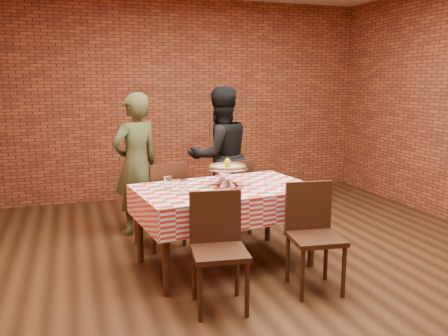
% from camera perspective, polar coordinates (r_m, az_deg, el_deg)
% --- Properties ---
extents(ground, '(6.00, 6.00, 0.00)m').
position_cam_1_polar(ground, '(4.42, 5.35, -12.19)').
color(ground, black).
rests_on(ground, ground).
extents(back_wall, '(5.50, 0.00, 5.50)m').
position_cam_1_polar(back_wall, '(6.93, -4.57, 8.47)').
color(back_wall, brown).
rests_on(back_wall, ground).
extents(table, '(1.69, 1.14, 0.75)m').
position_cam_1_polar(table, '(4.35, 0.09, -7.25)').
color(table, '#3C1F11').
rests_on(table, ground).
extents(tablecloth, '(1.73, 1.18, 0.27)m').
position_cam_1_polar(tablecloth, '(4.28, 0.09, -4.10)').
color(tablecloth, red).
rests_on(tablecloth, table).
extents(pizza_stand, '(0.47, 0.47, 0.17)m').
position_cam_1_polar(pizza_stand, '(4.27, 0.42, -1.09)').
color(pizza_stand, silver).
rests_on(pizza_stand, tablecloth).
extents(pizza, '(0.42, 0.42, 0.03)m').
position_cam_1_polar(pizza, '(4.26, 0.43, 0.10)').
color(pizza, beige).
rests_on(pizza, pizza_stand).
extents(lemon, '(0.07, 0.07, 0.08)m').
position_cam_1_polar(lemon, '(4.25, 0.43, 0.69)').
color(lemon, yellow).
rests_on(lemon, pizza).
extents(water_glass_left, '(0.08, 0.08, 0.12)m').
position_cam_1_polar(water_glass_left, '(4.00, -4.97, -2.32)').
color(water_glass_left, white).
rests_on(water_glass_left, tablecloth).
extents(water_glass_right, '(0.08, 0.08, 0.12)m').
position_cam_1_polar(water_glass_right, '(4.16, -6.93, -1.85)').
color(water_glass_right, white).
rests_on(water_glass_right, tablecloth).
extents(side_plate, '(0.16, 0.16, 0.01)m').
position_cam_1_polar(side_plate, '(4.40, 5.84, -1.86)').
color(side_plate, white).
rests_on(side_plate, tablecloth).
extents(sweetener_packet_a, '(0.06, 0.05, 0.00)m').
position_cam_1_polar(sweetener_packet_a, '(4.37, 8.20, -2.06)').
color(sweetener_packet_a, white).
rests_on(sweetener_packet_a, tablecloth).
extents(sweetener_packet_b, '(0.06, 0.05, 0.00)m').
position_cam_1_polar(sweetener_packet_b, '(4.44, 8.05, -1.85)').
color(sweetener_packet_b, white).
rests_on(sweetener_packet_b, tablecloth).
extents(condiment_caddy, '(0.11, 0.09, 0.13)m').
position_cam_1_polar(condiment_caddy, '(4.50, -0.37, -0.73)').
color(condiment_caddy, silver).
rests_on(condiment_caddy, tablecloth).
extents(chair_near_left, '(0.46, 0.46, 0.89)m').
position_cam_1_polar(chair_near_left, '(3.51, -0.55, -10.55)').
color(chair_near_left, '#3C1F11').
rests_on(chair_near_left, ground).
extents(chair_near_right, '(0.46, 0.46, 0.89)m').
position_cam_1_polar(chair_near_right, '(3.88, 11.31, -8.64)').
color(chair_near_right, '#3C1F11').
rests_on(chair_near_right, ground).
extents(chair_far_left, '(0.55, 0.55, 0.91)m').
position_cam_1_polar(chair_far_left, '(4.89, -8.03, -4.38)').
color(chair_far_left, '#3C1F11').
rests_on(chair_far_left, ground).
extents(chair_far_right, '(0.48, 0.48, 0.86)m').
position_cam_1_polar(chair_far_right, '(5.21, 0.74, -3.56)').
color(chair_far_right, '#3C1F11').
rests_on(chair_far_right, ground).
extents(diner_olive, '(0.69, 0.60, 1.60)m').
position_cam_1_polar(diner_olive, '(5.27, -10.88, 0.49)').
color(diner_olive, '#414828').
rests_on(diner_olive, ground).
extents(diner_black, '(0.89, 0.74, 1.66)m').
position_cam_1_polar(diner_black, '(5.52, -0.50, 1.45)').
color(diner_black, black).
rests_on(diner_black, ground).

